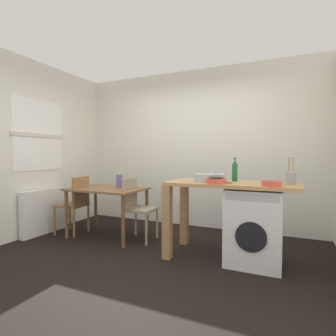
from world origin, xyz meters
The scene contains 17 objects.
ground_plane centered at (0.00, 0.00, 0.00)m, with size 5.46×5.46×0.00m, color black.
wall_back centered at (0.00, 1.75, 1.35)m, with size 4.60×0.10×2.70m, color silver.
wall_window_side centered at (-2.15, 0.00, 1.35)m, with size 0.12×3.80×2.70m.
radiator centered at (-2.02, 0.30, 0.35)m, with size 0.10×0.80×0.70m, color white.
dining_table centered at (-1.01, 0.59, 0.64)m, with size 1.10×0.76×0.74m.
chair_person_seat centered at (-1.56, 0.50, 0.51)m, with size 0.44×0.44×0.90m.
chair_opposite centered at (-0.53, 0.64, 0.51)m, with size 0.42×0.42×0.90m.
kitchen_counter centered at (0.67, 0.45, 0.76)m, with size 1.50×0.68×0.92m.
washing_machine centered at (1.14, 0.45, 0.43)m, with size 0.60×0.61×0.86m.
sink_basin centered at (0.62, 0.45, 0.97)m, with size 0.38×0.38×0.09m, color #9EA0A5.
tap centered at (0.62, 0.63, 1.06)m, with size 0.02×0.02×0.28m, color #B2B2B7.
bottle_tall_green centered at (0.89, 0.62, 1.05)m, with size 0.07×0.07×0.29m.
mixing_bowl centered at (0.75, 0.25, 0.95)m, with size 0.22×0.22×0.06m.
utensil_crock centered at (1.51, 0.50, 0.99)m, with size 0.11×0.11×0.30m.
colander centered at (1.33, 0.23, 0.95)m, with size 0.20×0.20×0.06m.
vase centered at (-0.86, 0.69, 0.84)m, with size 0.09×0.09×0.20m, color slate.
scissors centered at (0.83, 0.35, 0.92)m, with size 0.15×0.06×0.01m.
Camera 1 is at (1.47, -2.69, 1.24)m, focal length 28.38 mm.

